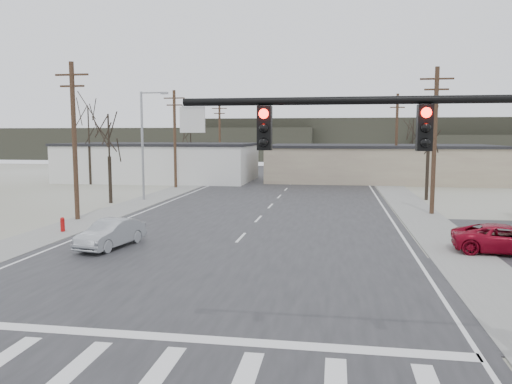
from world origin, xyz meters
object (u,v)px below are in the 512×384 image
at_px(fire_hydrant, 63,225).
at_px(car_far_b, 275,167).
at_px(car_far_a, 340,175).
at_px(sedan_crossing, 111,233).
at_px(car_parked_red, 506,239).
at_px(traffic_signal_mast, 476,171).

xyz_separation_m(fire_hydrant, car_far_b, (6.35, 46.86, 0.37)).
bearing_deg(car_far_b, car_far_a, -60.55).
height_order(sedan_crossing, car_parked_red, sedan_crossing).
bearing_deg(fire_hydrant, sedan_crossing, -36.00).
relative_size(car_far_a, car_parked_red, 1.03).
xyz_separation_m(traffic_signal_mast, car_parked_red, (4.80, 12.72, -3.99)).
relative_size(traffic_signal_mast, car_parked_red, 1.90).
bearing_deg(fire_hydrant, car_far_b, 82.28).
distance_m(car_far_a, car_far_b, 15.13).
bearing_deg(car_far_a, sedan_crossing, 96.62).
distance_m(fire_hydrant, sedan_crossing, 5.47).
xyz_separation_m(traffic_signal_mast, sedan_crossing, (-13.68, 10.99, -3.96)).
distance_m(fire_hydrant, car_parked_red, 22.95).
height_order(car_far_b, car_parked_red, car_far_b).
bearing_deg(sedan_crossing, fire_hydrant, 154.67).
height_order(fire_hydrant, car_parked_red, car_parked_red).
relative_size(car_far_a, car_far_b, 1.06).
xyz_separation_m(car_far_b, car_parked_red, (16.54, -48.34, -0.14)).
xyz_separation_m(fire_hydrant, car_parked_red, (22.90, -1.48, 0.24)).
relative_size(traffic_signal_mast, car_far_b, 1.96).
relative_size(fire_hydrant, sedan_crossing, 0.21).
bearing_deg(car_far_b, car_parked_red, -79.42).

